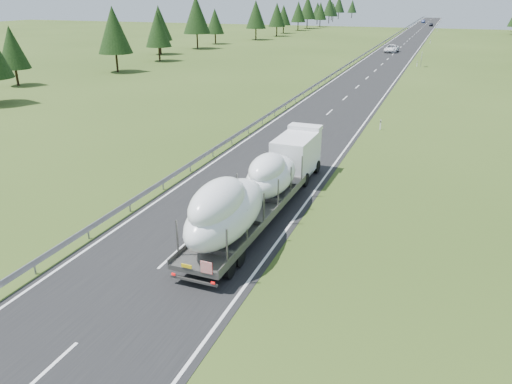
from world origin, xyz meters
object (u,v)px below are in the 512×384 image
(boat_truck, at_px, (257,186))
(distant_van, at_px, (392,48))
(distant_car_dark, at_px, (431,25))
(distant_car_blue, at_px, (423,21))
(highway_sign, at_px, (422,57))

(boat_truck, height_order, distant_van, boat_truck)
(distant_car_dark, bearing_deg, distant_car_blue, 95.70)
(distant_car_blue, bearing_deg, distant_car_dark, -78.52)
(distant_van, relative_size, distant_car_dark, 1.54)
(boat_truck, distance_m, distant_car_blue, 234.50)
(boat_truck, relative_size, distant_car_dark, 4.77)
(boat_truck, relative_size, distant_car_blue, 4.40)
(highway_sign, relative_size, boat_truck, 0.14)
(distant_car_dark, bearing_deg, highway_sign, -92.72)
(distant_car_dark, relative_size, distant_car_blue, 0.92)
(distant_van, bearing_deg, distant_car_dark, 89.63)
(distant_van, relative_size, distant_car_blue, 1.42)
(boat_truck, height_order, distant_car_dark, boat_truck)
(distant_car_dark, xyz_separation_m, distant_car_blue, (-4.73, 26.14, 0.03))
(highway_sign, bearing_deg, distant_van, 108.85)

